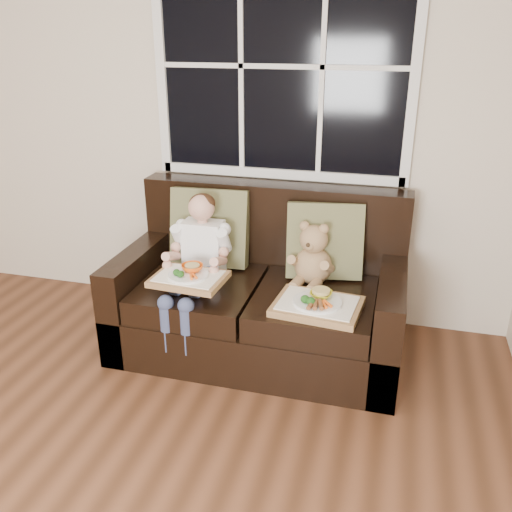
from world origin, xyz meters
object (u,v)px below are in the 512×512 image
(teddy_bear, at_px, (313,258))
(tray_left, at_px, (189,277))
(loveseat, at_px, (261,299))
(child, at_px, (198,253))
(tray_right, at_px, (317,305))

(teddy_bear, xyz_separation_m, tray_left, (-0.64, -0.37, -0.03))
(loveseat, xyz_separation_m, teddy_bear, (0.31, 0.03, 0.30))
(tray_left, bearing_deg, child, 100.71)
(teddy_bear, bearing_deg, loveseat, -163.80)
(tray_left, bearing_deg, teddy_bear, 33.60)
(teddy_bear, bearing_deg, tray_right, -65.88)
(tray_left, height_order, tray_right, tray_left)
(child, distance_m, tray_left, 0.23)
(loveseat, relative_size, child, 2.15)
(tray_left, bearing_deg, loveseat, 48.83)
(child, relative_size, tray_right, 1.60)
(loveseat, distance_m, child, 0.49)
(loveseat, height_order, tray_left, loveseat)
(child, xyz_separation_m, tray_left, (0.03, -0.22, -0.05))
(loveseat, bearing_deg, tray_right, -37.83)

